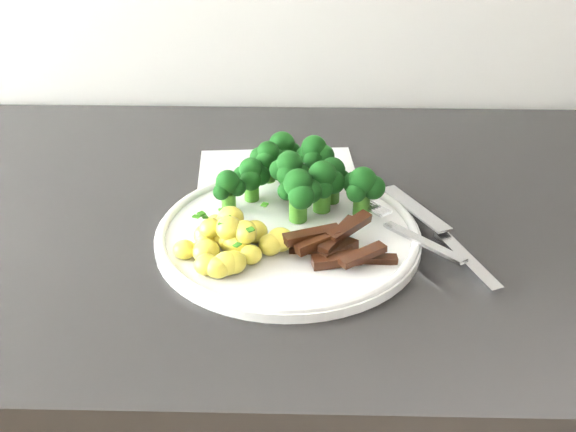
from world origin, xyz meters
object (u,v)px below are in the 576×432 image
plate (288,234)px  knife (451,246)px  recipe_paper (280,200)px  broccoli (300,173)px  beef_strips (336,245)px  fork (408,231)px  potatoes (230,241)px

plate → knife: knife is taller
recipe_paper → knife: bearing=-30.1°
recipe_paper → broccoli: broccoli is taller
recipe_paper → knife: (0.18, -0.10, 0.01)m
beef_strips → fork: size_ratio=0.82×
recipe_paper → beef_strips: 0.14m
broccoli → knife: (0.16, -0.09, -0.04)m
plate → potatoes: (-0.06, -0.04, 0.02)m
recipe_paper → potatoes: size_ratio=2.42×
plate → potatoes: bearing=-143.7°
broccoli → beef_strips: broccoli is taller
broccoli → potatoes: (-0.07, -0.11, -0.02)m
potatoes → beef_strips: size_ratio=1.05×
knife → potatoes: bearing=-174.5°
plate → broccoli: bearing=80.2°
recipe_paper → beef_strips: bearing=-64.4°
potatoes → beef_strips: (0.11, 0.00, -0.00)m
broccoli → fork: bearing=-32.9°
recipe_paper → broccoli: 0.05m
beef_strips → knife: size_ratio=0.57×
plate → knife: bearing=-6.9°
broccoli → beef_strips: bearing=-70.6°
broccoli → potatoes: size_ratio=1.55×
potatoes → knife: (0.23, 0.02, -0.02)m
potatoes → knife: potatoes is taller
recipe_paper → fork: fork is taller
broccoli → beef_strips: (0.04, -0.11, -0.03)m
beef_strips → fork: beef_strips is taller
fork → plate: bearing=176.5°
plate → fork: (0.12, -0.01, 0.01)m
fork → knife: bearing=-16.0°
potatoes → fork: 0.19m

